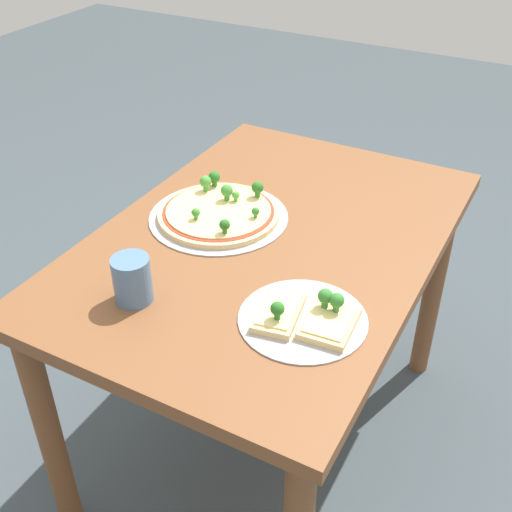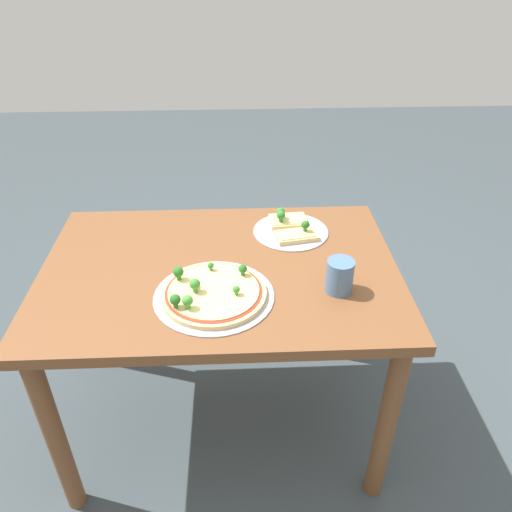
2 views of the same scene
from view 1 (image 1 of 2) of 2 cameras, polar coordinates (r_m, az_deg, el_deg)
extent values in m
plane|color=#3D474C|center=(2.07, 0.92, -15.50)|extent=(8.00, 8.00, 0.00)
cube|color=brown|center=(1.58, 1.15, 1.29)|extent=(1.14, 0.78, 0.04)
cylinder|color=brown|center=(2.11, 15.51, -2.68)|extent=(0.06, 0.06, 0.70)
cylinder|color=brown|center=(1.69, -17.88, -14.87)|extent=(0.06, 0.06, 0.70)
cylinder|color=brown|center=(2.29, -0.43, 2.00)|extent=(0.06, 0.06, 0.70)
cylinder|color=#A3A3A8|center=(1.65, -3.34, 3.49)|extent=(0.36, 0.36, 0.00)
cylinder|color=#E5C17F|center=(1.64, -3.35, 3.75)|extent=(0.31, 0.31, 0.01)
cylinder|color=#B73823|center=(1.64, -3.36, 3.99)|extent=(0.29, 0.29, 0.00)
cylinder|color=#EFD684|center=(1.64, -3.36, 4.08)|extent=(0.27, 0.27, 0.00)
sphere|color=#337A2D|center=(1.59, -0.05, 4.00)|extent=(0.02, 0.02, 0.02)
cylinder|color=#3F8136|center=(1.60, -0.05, 3.59)|extent=(0.01, 0.01, 0.01)
sphere|color=#3D8933|center=(1.59, -5.38, 3.88)|extent=(0.02, 0.02, 0.02)
cylinder|color=#488E3A|center=(1.60, -5.36, 3.44)|extent=(0.01, 0.01, 0.01)
sphere|color=#3D8933|center=(1.66, -2.62, 5.84)|extent=(0.03, 0.03, 0.03)
cylinder|color=#488E3A|center=(1.67, -2.60, 5.22)|extent=(0.01, 0.01, 0.01)
sphere|color=#479338|center=(1.66, -1.81, 5.44)|extent=(0.02, 0.02, 0.02)
cylinder|color=#51973E|center=(1.67, -1.80, 5.05)|extent=(0.01, 0.01, 0.01)
sphere|color=#286B23|center=(1.68, 0.14, 6.12)|extent=(0.03, 0.03, 0.03)
cylinder|color=#37742D|center=(1.69, 0.14, 5.50)|extent=(0.01, 0.01, 0.01)
sphere|color=#286B23|center=(1.53, -2.81, 2.80)|extent=(0.03, 0.03, 0.03)
cylinder|color=#37742D|center=(1.54, -2.79, 2.25)|extent=(0.01, 0.01, 0.01)
sphere|color=#286B23|center=(1.73, -3.73, 7.04)|extent=(0.03, 0.03, 0.03)
cylinder|color=#37742D|center=(1.74, -3.70, 6.45)|extent=(0.01, 0.01, 0.01)
sphere|color=#479338|center=(1.71, -4.51, 6.61)|extent=(0.03, 0.03, 0.03)
cylinder|color=#51973E|center=(1.72, -4.48, 6.01)|extent=(0.01, 0.01, 0.01)
cylinder|color=#A3A3A8|center=(1.32, 4.18, -5.64)|extent=(0.27, 0.27, 0.00)
cube|color=#E5C17F|center=(1.30, 6.53, -5.96)|extent=(0.14, 0.11, 0.02)
cube|color=#EFD684|center=(1.29, 6.56, -5.62)|extent=(0.12, 0.09, 0.00)
sphere|color=#337A2D|center=(1.30, 7.20, -3.93)|extent=(0.03, 0.03, 0.03)
cylinder|color=#3F8136|center=(1.31, 7.14, -4.61)|extent=(0.01, 0.01, 0.01)
sphere|color=#337A2D|center=(1.30, 6.19, -3.57)|extent=(0.03, 0.03, 0.03)
cylinder|color=#3F8136|center=(1.32, 6.14, -4.26)|extent=(0.01, 0.01, 0.01)
cube|color=#E5C17F|center=(1.32, 2.05, -5.05)|extent=(0.16, 0.11, 0.02)
cube|color=#EFD684|center=(1.31, 2.06, -4.71)|extent=(0.13, 0.09, 0.00)
sphere|color=#286B23|center=(1.27, 1.92, -4.69)|extent=(0.03, 0.03, 0.03)
cylinder|color=#37742D|center=(1.28, 1.90, -5.34)|extent=(0.01, 0.01, 0.01)
cylinder|color=#4C7099|center=(1.36, -10.95, -2.07)|extent=(0.08, 0.08, 0.10)
camera|label=2|loc=(2.22, -37.17, 30.57)|focal=35.00mm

